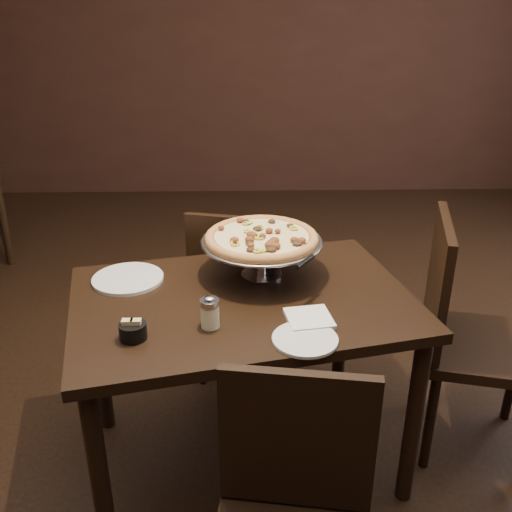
{
  "coord_description": "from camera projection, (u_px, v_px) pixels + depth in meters",
  "views": [
    {
      "loc": [
        -0.01,
        -1.91,
        1.77
      ],
      "look_at": [
        0.04,
        -0.03,
        0.91
      ],
      "focal_mm": 40.0,
      "sensor_mm": 36.0,
      "label": 1
    }
  ],
  "objects": [
    {
      "name": "parmesan_shaker",
      "position": [
        210.0,
        312.0,
        1.87
      ],
      "size": [
        0.07,
        0.07,
        0.11
      ],
      "color": "beige",
      "rests_on": "dining_table"
    },
    {
      "name": "packet_caddy",
      "position": [
        133.0,
        330.0,
        1.82
      ],
      "size": [
        0.09,
        0.09,
        0.07
      ],
      "rotation": [
        0.0,
        0.0,
        -0.01
      ],
      "color": "black",
      "rests_on": "dining_table"
    },
    {
      "name": "room",
      "position": [
        262.0,
        115.0,
        1.91
      ],
      "size": [
        6.04,
        7.04,
        2.84
      ],
      "color": "black",
      "rests_on": "ground"
    },
    {
      "name": "serving_spatula",
      "position": [
        305.0,
        262.0,
        1.99
      ],
      "size": [
        0.15,
        0.15,
        0.02
      ],
      "rotation": [
        0.0,
        0.0,
        -0.57
      ],
      "color": "#BAB9C1",
      "rests_on": "pizza_stand"
    },
    {
      "name": "plate_left",
      "position": [
        128.0,
        279.0,
        2.2
      ],
      "size": [
        0.27,
        0.27,
        0.01
      ],
      "primitive_type": "cylinder",
      "color": "silver",
      "rests_on": "dining_table"
    },
    {
      "name": "chair_far",
      "position": [
        240.0,
        289.0,
        2.71
      ],
      "size": [
        0.51,
        0.51,
        0.91
      ],
      "rotation": [
        0.0,
        0.0,
        2.91
      ],
      "color": "black",
      "rests_on": "ground"
    },
    {
      "name": "pizza_stand",
      "position": [
        262.0,
        238.0,
        2.18
      ],
      "size": [
        0.47,
        0.47,
        0.19
      ],
      "color": "#BAB9C1",
      "rests_on": "dining_table"
    },
    {
      "name": "dining_table",
      "position": [
        243.0,
        321.0,
        2.12
      ],
      "size": [
        1.37,
        1.07,
        0.77
      ],
      "rotation": [
        0.0,
        0.0,
        0.22
      ],
      "color": "black",
      "rests_on": "ground"
    },
    {
      "name": "napkin_stack",
      "position": [
        309.0,
        319.0,
        1.93
      ],
      "size": [
        0.17,
        0.17,
        0.02
      ],
      "primitive_type": "cube",
      "rotation": [
        0.0,
        0.0,
        0.15
      ],
      "color": "white",
      "rests_on": "dining_table"
    },
    {
      "name": "pepper_flake_shaker",
      "position": [
        209.0,
        312.0,
        1.89
      ],
      "size": [
        0.06,
        0.06,
        0.1
      ],
      "color": "#942C0D",
      "rests_on": "dining_table"
    },
    {
      "name": "chair_side",
      "position": [
        466.0,
        331.0,
        2.28
      ],
      "size": [
        0.57,
        0.57,
        1.01
      ],
      "rotation": [
        0.0,
        0.0,
        1.33
      ],
      "color": "black",
      "rests_on": "ground"
    },
    {
      "name": "plate_near",
      "position": [
        305.0,
        339.0,
        1.82
      ],
      "size": [
        0.21,
        0.21,
        0.01
      ],
      "primitive_type": "cylinder",
      "color": "silver",
      "rests_on": "dining_table"
    }
  ]
}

